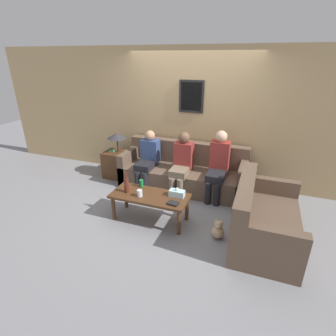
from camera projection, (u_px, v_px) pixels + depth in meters
name	position (u px, v px, depth m)	size (l,w,h in m)	color
ground_plane	(175.00, 198.00, 4.82)	(16.00, 16.00, 0.00)	gray
wall_back	(191.00, 117.00, 5.13)	(9.00, 0.08, 2.60)	tan
couch_main	(183.00, 173.00, 5.15)	(2.40, 0.85, 0.86)	brown
couch_side	(262.00, 221.00, 3.64)	(0.85, 1.50, 0.86)	brown
coffee_table	(150.00, 198.00, 4.04)	(1.20, 0.52, 0.45)	#4C2D19
side_table_with_lamp	(117.00, 161.00, 5.56)	(0.49, 0.47, 0.96)	#4C2D19
wine_bottle	(126.00, 185.00, 4.05)	(0.07, 0.07, 0.34)	#562319
drinking_glass	(140.00, 193.00, 3.95)	(0.08, 0.08, 0.11)	silver
book_stack	(173.00, 203.00, 3.76)	(0.17, 0.14, 0.03)	black
soda_can	(141.00, 183.00, 4.25)	(0.07, 0.07, 0.12)	#197A38
tissue_box	(177.00, 193.00, 3.96)	(0.23, 0.12, 0.15)	silver
person_left	(148.00, 157.00, 5.11)	(0.34, 0.63, 1.09)	black
person_middle	(182.00, 161.00, 4.83)	(0.34, 0.61, 1.14)	#756651
person_right	(218.00, 163.00, 4.67)	(0.34, 0.64, 1.21)	black
teddy_bear	(218.00, 230.00, 3.73)	(0.18, 0.18, 0.28)	tan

